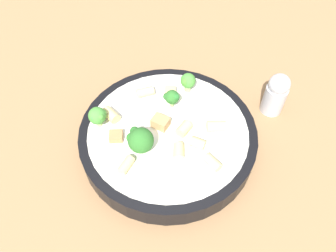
% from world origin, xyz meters
% --- Properties ---
extents(ground_plane, '(2.00, 2.00, 0.00)m').
position_xyz_m(ground_plane, '(0.00, 0.00, 0.00)').
color(ground_plane, '#936D47').
extents(pasta_bowl, '(0.28, 0.28, 0.04)m').
position_xyz_m(pasta_bowl, '(0.00, 0.00, 0.02)').
color(pasta_bowl, black).
rests_on(pasta_bowl, ground_plane).
extents(broccoli_floret_0, '(0.03, 0.03, 0.04)m').
position_xyz_m(broccoli_floret_0, '(-0.09, -0.05, 0.06)').
color(broccoli_floret_0, '#9EC175').
rests_on(broccoli_floret_0, pasta_bowl).
extents(broccoli_floret_1, '(0.04, 0.04, 0.05)m').
position_xyz_m(broccoli_floret_1, '(-0.01, -0.06, 0.06)').
color(broccoli_floret_1, '#9EC175').
rests_on(broccoli_floret_1, pasta_bowl).
extents(broccoli_floret_2, '(0.03, 0.03, 0.04)m').
position_xyz_m(broccoli_floret_2, '(-0.02, 0.09, 0.06)').
color(broccoli_floret_2, '#9EC175').
rests_on(broccoli_floret_2, pasta_bowl).
extents(broccoli_floret_3, '(0.03, 0.02, 0.03)m').
position_xyz_m(broccoli_floret_3, '(-0.02, 0.05, 0.06)').
color(broccoli_floret_3, '#93B766').
rests_on(broccoli_floret_3, pasta_bowl).
extents(rigatoni_0, '(0.03, 0.02, 0.02)m').
position_xyz_m(rigatoni_0, '(-0.09, -0.03, 0.05)').
color(rigatoni_0, '#E0C67F').
rests_on(rigatoni_0, pasta_bowl).
extents(rigatoni_1, '(0.03, 0.02, 0.01)m').
position_xyz_m(rigatoni_1, '(0.09, -0.02, 0.04)').
color(rigatoni_1, '#E0C67F').
rests_on(rigatoni_1, pasta_bowl).
extents(rigatoni_2, '(0.03, 0.03, 0.02)m').
position_xyz_m(rigatoni_2, '(0.06, 0.04, 0.05)').
color(rigatoni_2, '#E0C67F').
rests_on(rigatoni_2, pasta_bowl).
extents(rigatoni_3, '(0.03, 0.03, 0.02)m').
position_xyz_m(rigatoni_3, '(-0.07, 0.04, 0.04)').
color(rigatoni_3, '#E0C67F').
rests_on(rigatoni_3, pasta_bowl).
extents(rigatoni_4, '(0.02, 0.03, 0.01)m').
position_xyz_m(rigatoni_4, '(-0.01, -0.09, 0.04)').
color(rigatoni_4, '#E0C67F').
rests_on(rigatoni_4, pasta_bowl).
extents(rigatoni_5, '(0.02, 0.02, 0.02)m').
position_xyz_m(rigatoni_5, '(0.05, 0.00, 0.05)').
color(rigatoni_5, '#E0C67F').
rests_on(rigatoni_5, pasta_bowl).
extents(rigatoni_6, '(0.02, 0.02, 0.02)m').
position_xyz_m(rigatoni_6, '(0.02, 0.01, 0.05)').
color(rigatoni_6, '#E0C67F').
rests_on(rigatoni_6, pasta_bowl).
extents(rigatoni_7, '(0.03, 0.03, 0.02)m').
position_xyz_m(rigatoni_7, '(0.04, -0.03, 0.05)').
color(rigatoni_7, '#E0C67F').
rests_on(rigatoni_7, pasta_bowl).
extents(chicken_chunk_0, '(0.03, 0.03, 0.01)m').
position_xyz_m(chicken_chunk_0, '(-0.06, -0.06, 0.04)').
color(chicken_chunk_0, '#A87A4C').
rests_on(chicken_chunk_0, pasta_bowl).
extents(chicken_chunk_1, '(0.03, 0.03, 0.01)m').
position_xyz_m(chicken_chunk_1, '(-0.04, 0.07, 0.04)').
color(chicken_chunk_1, tan).
rests_on(chicken_chunk_1, pasta_bowl).
extents(chicken_chunk_2, '(0.03, 0.02, 0.02)m').
position_xyz_m(chicken_chunk_2, '(-0.01, 0.00, 0.05)').
color(chicken_chunk_2, tan).
rests_on(chicken_chunk_2, pasta_bowl).
extents(pepper_shaker, '(0.04, 0.04, 0.08)m').
position_xyz_m(pepper_shaker, '(0.11, 0.17, 0.04)').
color(pepper_shaker, '#B2B2B7').
rests_on(pepper_shaker, ground_plane).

